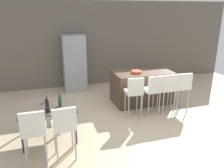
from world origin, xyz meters
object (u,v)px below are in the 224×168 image
at_px(potted_plant, 152,74).
at_px(wine_bottle_corner, 47,103).
at_px(dining_chair_near, 34,129).
at_px(bar_chair_right, 168,87).
at_px(wine_bottle_inner, 60,100).
at_px(bar_chair_middle, 153,89).
at_px(kitchen_island, 142,87).
at_px(fruit_bowl, 136,72).
at_px(bar_chair_far, 182,85).
at_px(dining_table, 47,109).
at_px(wine_bottle_end, 47,106).
at_px(dining_chair_far, 64,125).
at_px(bar_chair_left, 134,91).
at_px(wine_glass_left, 46,96).
at_px(refrigerator, 74,63).

bearing_deg(potted_plant, wine_bottle_corner, -141.22).
bearing_deg(wine_bottle_corner, dining_chair_near, -110.42).
distance_m(bar_chair_right, dining_chair_near, 3.50).
bearing_deg(wine_bottle_inner, bar_chair_middle, 12.00).
bearing_deg(kitchen_island, fruit_bowl, -154.08).
relative_size(bar_chair_middle, wine_bottle_corner, 3.42).
relative_size(bar_chair_far, wine_bottle_inner, 3.61).
relative_size(dining_table, wine_bottle_inner, 3.82).
height_order(wine_bottle_end, wine_bottle_corner, wine_bottle_end).
bearing_deg(dining_chair_near, dining_chair_far, 0.01).
distance_m(bar_chair_far, wine_bottle_end, 3.51).
relative_size(kitchen_island, wine_bottle_end, 5.02).
distance_m(bar_chair_left, wine_bottle_corner, 2.17).
height_order(wine_bottle_corner, potted_plant, wine_bottle_corner).
xyz_separation_m(wine_glass_left, potted_plant, (3.88, 2.73, -0.56)).
bearing_deg(bar_chair_middle, wine_bottle_corner, -167.57).
bearing_deg(wine_bottle_end, refrigerator, 73.29).
bearing_deg(bar_chair_left, wine_bottle_corner, -164.65).
xyz_separation_m(dining_table, wine_bottle_corner, (-0.00, -0.17, 0.19)).
bearing_deg(bar_chair_right, dining_chair_near, -159.32).
distance_m(bar_chair_left, wine_glass_left, 2.11).
xyz_separation_m(bar_chair_right, potted_plant, (0.85, 2.54, -0.39)).
height_order(bar_chair_left, fruit_bowl, bar_chair_left).
bearing_deg(dining_table, wine_bottle_inner, -19.56).
bearing_deg(wine_bottle_end, dining_chair_far, -63.85).
xyz_separation_m(bar_chair_right, wine_bottle_inner, (-2.77, -0.50, 0.16)).
relative_size(dining_chair_near, refrigerator, 0.57).
distance_m(bar_chair_middle, wine_bottle_end, 2.69).
relative_size(bar_chair_left, wine_bottle_inner, 3.61).
bearing_deg(potted_plant, wine_bottle_inner, -139.97).
bearing_deg(wine_bottle_corner, wine_bottle_end, -87.83).
xyz_separation_m(bar_chair_right, dining_chair_near, (-3.27, -1.23, 0.00)).
distance_m(refrigerator, potted_plant, 2.95).
distance_m(bar_chair_far, dining_chair_far, 3.42).
height_order(dining_chair_near, potted_plant, dining_chair_near).
height_order(bar_chair_far, wine_bottle_inner, bar_chair_far).
xyz_separation_m(wine_bottle_end, wine_glass_left, (-0.01, 0.53, -0.00)).
bearing_deg(refrigerator, dining_chair_near, -108.09).
bearing_deg(wine_bottle_corner, potted_plant, 38.78).
distance_m(bar_chair_left, dining_table, 2.12).
relative_size(kitchen_island, wine_bottle_inner, 5.71).
distance_m(kitchen_island, refrigerator, 2.44).
relative_size(dining_table, potted_plant, 2.05).
xyz_separation_m(bar_chair_right, fruit_bowl, (-0.57, 0.75, 0.26)).
distance_m(dining_chair_far, wine_bottle_corner, 0.73).
bearing_deg(bar_chair_middle, bar_chair_far, -0.01).
distance_m(kitchen_island, fruit_bowl, 0.56).
relative_size(bar_chair_right, wine_glass_left, 6.03).
bearing_deg(wine_bottle_corner, bar_chair_far, 9.43).
bearing_deg(wine_bottle_inner, wine_glass_left, 131.21).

